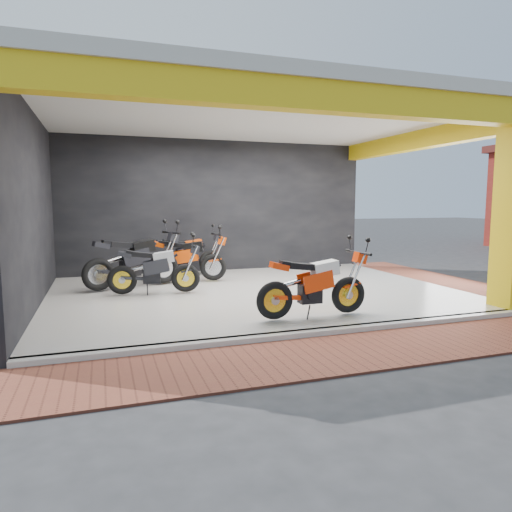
% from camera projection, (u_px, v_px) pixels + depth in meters
% --- Properties ---
extents(ground, '(80.00, 80.00, 0.00)m').
position_uv_depth(ground, '(294.00, 319.00, 7.47)').
color(ground, '#2D2D30').
rests_on(ground, ground).
extents(showroom_floor, '(8.00, 6.00, 0.10)m').
position_uv_depth(showroom_floor, '(255.00, 293.00, 9.34)').
color(showroom_floor, silver).
rests_on(showroom_floor, ground).
extents(showroom_ceiling, '(8.40, 6.40, 0.20)m').
position_uv_depth(showroom_ceiling, '(255.00, 115.00, 8.93)').
color(showroom_ceiling, beige).
rests_on(showroom_ceiling, corner_column).
extents(back_wall, '(8.20, 0.20, 3.50)m').
position_uv_depth(back_wall, '(217.00, 208.00, 12.06)').
color(back_wall, black).
rests_on(back_wall, ground).
extents(left_wall, '(0.20, 6.20, 3.50)m').
position_uv_depth(left_wall, '(29.00, 211.00, 7.83)').
color(left_wall, black).
rests_on(left_wall, ground).
extents(header_beam_front, '(8.40, 0.30, 0.40)m').
position_uv_depth(header_beam_front, '(326.00, 97.00, 6.14)').
color(header_beam_front, gold).
rests_on(header_beam_front, corner_column).
extents(header_beam_right, '(0.30, 6.40, 0.40)m').
position_uv_depth(header_beam_right, '(423.00, 140.00, 10.24)').
color(header_beam_right, gold).
rests_on(header_beam_right, corner_column).
extents(floor_kerb, '(8.00, 0.20, 0.10)m').
position_uv_depth(floor_kerb, '(322.00, 332.00, 6.50)').
color(floor_kerb, silver).
rests_on(floor_kerb, ground).
extents(paver_front, '(9.00, 1.40, 0.03)m').
position_uv_depth(paver_front, '(350.00, 352.00, 5.77)').
color(paver_front, brown).
rests_on(paver_front, ground).
extents(paver_right, '(1.40, 7.00, 0.03)m').
position_uv_depth(paver_right, '(445.00, 282.00, 10.88)').
color(paver_right, brown).
rests_on(paver_right, ground).
extents(moto_hero, '(1.97, 0.75, 1.20)m').
position_uv_depth(moto_hero, '(349.00, 277.00, 7.30)').
color(moto_hero, '#F3380A').
rests_on(moto_hero, showroom_floor).
extents(moto_row_a, '(1.96, 0.95, 1.15)m').
position_uv_depth(moto_row_a, '(185.00, 264.00, 9.01)').
color(moto_row_a, black).
rests_on(moto_row_a, showroom_floor).
extents(moto_row_b, '(2.15, 1.27, 1.23)m').
position_uv_depth(moto_row_b, '(213.00, 255.00, 10.36)').
color(moto_row_b, '#DF4409').
rests_on(moto_row_b, showroom_floor).
extents(moto_row_c, '(2.01, 0.88, 1.20)m').
position_uv_depth(moto_row_c, '(210.00, 250.00, 11.40)').
color(moto_row_c, black).
rests_on(moto_row_c, showroom_floor).
extents(moto_row_d, '(2.37, 1.48, 1.36)m').
position_uv_depth(moto_row_d, '(164.00, 254.00, 9.97)').
color(moto_row_d, black).
rests_on(moto_row_d, showroom_floor).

